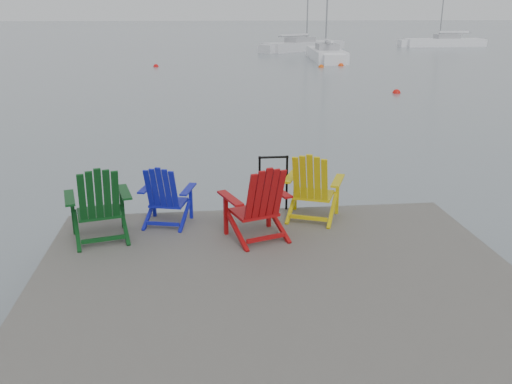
{
  "coord_description": "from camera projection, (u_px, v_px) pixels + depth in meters",
  "views": [
    {
      "loc": [
        -0.9,
        -5.74,
        3.58
      ],
      "look_at": [
        -0.04,
        2.33,
        0.85
      ],
      "focal_mm": 38.0,
      "sensor_mm": 36.0,
      "label": 1
    }
  ],
  "objects": [
    {
      "name": "buoy_b",
      "position": [
        156.0,
        67.0,
        36.2
      ],
      "size": [
        0.35,
        0.35,
        0.35
      ],
      "primitive_type": "sphere",
      "color": "red",
      "rests_on": "ground"
    },
    {
      "name": "sailboat_mid",
      "position": [
        303.0,
        47.0,
        50.48
      ],
      "size": [
        8.36,
        6.81,
        11.9
      ],
      "rotation": [
        0.0,
        0.0,
        -0.96
      ],
      "color": "silver",
      "rests_on": "ground"
    },
    {
      "name": "buoy_d",
      "position": [
        341.0,
        66.0,
        36.78
      ],
      "size": [
        0.37,
        0.37,
        0.37
      ],
      "primitive_type": "sphere",
      "color": "#F3420E",
      "rests_on": "ground"
    },
    {
      "name": "sailboat_far",
      "position": [
        443.0,
        43.0,
        56.32
      ],
      "size": [
        7.9,
        2.07,
        10.96
      ],
      "rotation": [
        0.0,
        0.0,
        1.57
      ],
      "color": "white",
      "rests_on": "ground"
    },
    {
      "name": "buoy_c",
      "position": [
        321.0,
        67.0,
        35.79
      ],
      "size": [
        0.38,
        0.38,
        0.38
      ],
      "primitive_type": "sphere",
      "color": "#EF550E",
      "rests_on": "ground"
    },
    {
      "name": "chair_yellow",
      "position": [
        312.0,
        186.0,
        8.24
      ],
      "size": [
        1.04,
        1.0,
        1.08
      ],
      "rotation": [
        0.0,
        0.0,
        -0.39
      ],
      "color": "gold",
      "rests_on": "dock"
    },
    {
      "name": "dock",
      "position": [
        280.0,
        292.0,
        6.53
      ],
      "size": [
        6.0,
        5.0,
        1.4
      ],
      "color": "#33302D",
      "rests_on": "ground"
    },
    {
      "name": "chair_blue",
      "position": [
        166.0,
        195.0,
        8.05
      ],
      "size": [
        0.87,
        0.83,
        0.94
      ],
      "rotation": [
        0.0,
        0.0,
        -0.25
      ],
      "color": "#0F149E",
      "rests_on": "dock"
    },
    {
      "name": "sailboat_near",
      "position": [
        326.0,
        55.0,
        41.1
      ],
      "size": [
        2.86,
        8.35,
        11.34
      ],
      "rotation": [
        0.0,
        0.0,
        -0.09
      ],
      "color": "white",
      "rests_on": "ground"
    },
    {
      "name": "ground",
      "position": [
        279.0,
        318.0,
        6.64
      ],
      "size": [
        400.0,
        400.0,
        0.0
      ],
      "primitive_type": "plane",
      "color": "slate",
      "rests_on": "ground"
    },
    {
      "name": "chair_red",
      "position": [
        258.0,
        202.0,
        7.51
      ],
      "size": [
        1.04,
        0.99,
        1.1
      ],
      "rotation": [
        0.0,
        0.0,
        0.34
      ],
      "color": "#990B0D",
      "rests_on": "dock"
    },
    {
      "name": "chair_green",
      "position": [
        99.0,
        203.0,
        7.47
      ],
      "size": [
        1.01,
        0.96,
        1.1
      ],
      "rotation": [
        0.0,
        0.0,
        0.24
      ],
      "color": "#0A3A13",
      "rests_on": "dock"
    },
    {
      "name": "buoy_a",
      "position": [
        396.0,
        93.0,
        24.61
      ],
      "size": [
        0.37,
        0.37,
        0.37
      ],
      "primitive_type": "sphere",
      "color": "red",
      "rests_on": "ground"
    },
    {
      "name": "handrail",
      "position": [
        273.0,
        178.0,
        8.64
      ],
      "size": [
        0.48,
        0.04,
        0.9
      ],
      "color": "black",
      "rests_on": "dock"
    }
  ]
}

